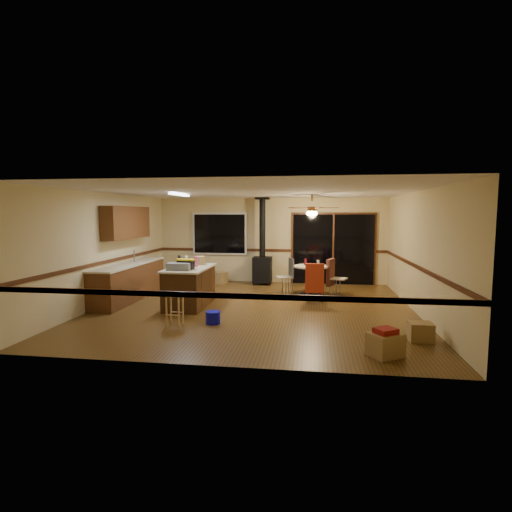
% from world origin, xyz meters
% --- Properties ---
extents(floor, '(7.00, 7.00, 0.00)m').
position_xyz_m(floor, '(0.00, 0.00, 0.00)').
color(floor, '#543917').
rests_on(floor, ground).
extents(ceiling, '(7.00, 7.00, 0.00)m').
position_xyz_m(ceiling, '(0.00, 0.00, 2.60)').
color(ceiling, silver).
rests_on(ceiling, ground).
extents(wall_back, '(7.00, 0.00, 7.00)m').
position_xyz_m(wall_back, '(0.00, 3.50, 1.30)').
color(wall_back, '#CFBB83').
rests_on(wall_back, ground).
extents(wall_front, '(7.00, 0.00, 7.00)m').
position_xyz_m(wall_front, '(0.00, -3.50, 1.30)').
color(wall_front, '#CFBB83').
rests_on(wall_front, ground).
extents(wall_left, '(0.00, 7.00, 7.00)m').
position_xyz_m(wall_left, '(-3.50, 0.00, 1.30)').
color(wall_left, '#CFBB83').
rests_on(wall_left, ground).
extents(wall_right, '(0.00, 7.00, 7.00)m').
position_xyz_m(wall_right, '(3.50, 0.00, 1.30)').
color(wall_right, '#CFBB83').
rests_on(wall_right, ground).
extents(chair_rail, '(7.00, 7.00, 0.08)m').
position_xyz_m(chair_rail, '(0.00, 0.00, 1.00)').
color(chair_rail, '#472411').
rests_on(chair_rail, ground).
extents(window, '(1.72, 0.10, 1.32)m').
position_xyz_m(window, '(-1.60, 3.45, 1.50)').
color(window, black).
rests_on(window, ground).
extents(sliding_door, '(2.52, 0.10, 2.10)m').
position_xyz_m(sliding_door, '(1.90, 3.45, 1.05)').
color(sliding_door, black).
rests_on(sliding_door, ground).
extents(lower_cabinets, '(0.60, 3.00, 0.86)m').
position_xyz_m(lower_cabinets, '(-3.20, 0.50, 0.43)').
color(lower_cabinets, '#562F16').
rests_on(lower_cabinets, ground).
extents(countertop, '(0.64, 3.04, 0.04)m').
position_xyz_m(countertop, '(-3.20, 0.50, 0.88)').
color(countertop, beige).
rests_on(countertop, lower_cabinets).
extents(upper_cabinets, '(0.35, 2.00, 0.80)m').
position_xyz_m(upper_cabinets, '(-3.33, 0.70, 1.90)').
color(upper_cabinets, '#562F16').
rests_on(upper_cabinets, ground).
extents(kitchen_island, '(0.88, 1.68, 0.90)m').
position_xyz_m(kitchen_island, '(-1.50, 0.00, 0.45)').
color(kitchen_island, '#3A210E').
rests_on(kitchen_island, ground).
extents(wood_stove, '(0.55, 0.50, 2.52)m').
position_xyz_m(wood_stove, '(-0.20, 3.05, 0.73)').
color(wood_stove, black).
rests_on(wood_stove, ground).
extents(ceiling_fan, '(0.24, 0.24, 0.55)m').
position_xyz_m(ceiling_fan, '(1.26, 1.61, 2.21)').
color(ceiling_fan, brown).
rests_on(ceiling_fan, ceiling).
extents(fluorescent_strip, '(0.10, 1.20, 0.04)m').
position_xyz_m(fluorescent_strip, '(-1.80, 0.30, 2.56)').
color(fluorescent_strip, white).
rests_on(fluorescent_strip, ceiling).
extents(toolbox_grey, '(0.51, 0.29, 0.16)m').
position_xyz_m(toolbox_grey, '(-1.58, -0.47, 0.98)').
color(toolbox_grey, slate).
rests_on(toolbox_grey, kitchen_island).
extents(toolbox_black, '(0.37, 0.23, 0.19)m').
position_xyz_m(toolbox_black, '(-1.48, -0.31, 1.00)').
color(toolbox_black, black).
rests_on(toolbox_black, kitchen_island).
extents(toolbox_yellow_lid, '(0.41, 0.25, 0.03)m').
position_xyz_m(toolbox_yellow_lid, '(-1.48, -0.31, 1.11)').
color(toolbox_yellow_lid, gold).
rests_on(toolbox_yellow_lid, toolbox_black).
extents(box_on_island, '(0.26, 0.32, 0.20)m').
position_xyz_m(box_on_island, '(-1.41, 0.50, 1.00)').
color(box_on_island, olive).
rests_on(box_on_island, kitchen_island).
extents(bottle_dark, '(0.09, 0.09, 0.25)m').
position_xyz_m(bottle_dark, '(-1.82, 0.25, 1.02)').
color(bottle_dark, black).
rests_on(bottle_dark, kitchen_island).
extents(bottle_pink, '(0.10, 0.10, 0.24)m').
position_xyz_m(bottle_pink, '(-1.37, 0.09, 1.02)').
color(bottle_pink, '#D84C8C').
rests_on(bottle_pink, kitchen_island).
extents(bottle_white, '(0.07, 0.07, 0.19)m').
position_xyz_m(bottle_white, '(-1.78, 0.66, 1.00)').
color(bottle_white, white).
rests_on(bottle_white, kitchen_island).
extents(bar_stool, '(0.42, 0.42, 0.61)m').
position_xyz_m(bar_stool, '(-1.30, -1.58, 0.30)').
color(bar_stool, tan).
rests_on(bar_stool, floor).
extents(blue_bucket, '(0.31, 0.31, 0.24)m').
position_xyz_m(blue_bucket, '(-0.60, -1.38, 0.12)').
color(blue_bucket, '#0D0DBB').
rests_on(blue_bucket, floor).
extents(dining_table, '(0.90, 0.90, 0.78)m').
position_xyz_m(dining_table, '(1.26, 1.61, 0.53)').
color(dining_table, black).
rests_on(dining_table, ground).
extents(glass_red, '(0.07, 0.07, 0.17)m').
position_xyz_m(glass_red, '(1.11, 1.71, 0.87)').
color(glass_red, '#590C14').
rests_on(glass_red, dining_table).
extents(glass_cream, '(0.08, 0.08, 0.15)m').
position_xyz_m(glass_cream, '(1.44, 1.56, 0.86)').
color(glass_cream, beige).
rests_on(glass_cream, dining_table).
extents(chair_left, '(0.52, 0.52, 0.51)m').
position_xyz_m(chair_left, '(0.65, 1.74, 0.59)').
color(chair_left, tan).
rests_on(chair_left, ground).
extents(chair_near, '(0.44, 0.47, 0.70)m').
position_xyz_m(chair_near, '(1.35, 0.72, 0.60)').
color(chair_near, tan).
rests_on(chair_near, ground).
extents(chair_right, '(0.58, 0.55, 0.70)m').
position_xyz_m(chair_right, '(1.78, 1.72, 0.60)').
color(chair_right, tan).
rests_on(chair_right, ground).
extents(box_under_window, '(0.52, 0.46, 0.36)m').
position_xyz_m(box_under_window, '(-1.54, 3.00, 0.18)').
color(box_under_window, olive).
rests_on(box_under_window, floor).
extents(box_corner_a, '(0.59, 0.57, 0.35)m').
position_xyz_m(box_corner_a, '(2.38, -2.76, 0.17)').
color(box_corner_a, olive).
rests_on(box_corner_a, floor).
extents(box_corner_b, '(0.38, 0.32, 0.31)m').
position_xyz_m(box_corner_b, '(3.10, -1.92, 0.15)').
color(box_corner_b, olive).
rests_on(box_corner_b, floor).
extents(box_small_red, '(0.39, 0.37, 0.08)m').
position_xyz_m(box_small_red, '(2.38, -2.76, 0.39)').
color(box_small_red, maroon).
rests_on(box_small_red, box_corner_a).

